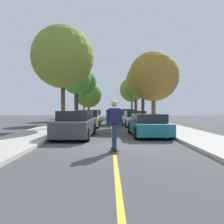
% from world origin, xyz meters
% --- Properties ---
extents(ground, '(80.00, 80.00, 0.00)m').
position_xyz_m(ground, '(0.00, 0.00, 0.00)').
color(ground, '#424244').
extents(sidewalk_left, '(2.60, 56.00, 0.14)m').
position_xyz_m(sidewalk_left, '(-4.34, 0.00, 0.07)').
color(sidewalk_left, '#ADA89E').
rests_on(sidewalk_left, ground).
extents(sidewalk_right, '(2.60, 56.00, 0.14)m').
position_xyz_m(sidewalk_right, '(4.34, 0.00, 0.07)').
color(sidewalk_right, '#ADA89E').
rests_on(sidewalk_right, ground).
extents(center_line, '(0.12, 39.20, 0.01)m').
position_xyz_m(center_line, '(0.00, 4.00, 0.00)').
color(center_line, gold).
rests_on(center_line, ground).
extents(parked_car_left_nearest, '(1.94, 4.50, 1.42)m').
position_xyz_m(parked_car_left_nearest, '(-1.98, 2.78, 0.70)').
color(parked_car_left_nearest, '#38383D').
rests_on(parked_car_left_nearest, ground).
extents(parked_car_left_near, '(2.04, 4.37, 1.41)m').
position_xyz_m(parked_car_left_near, '(-1.99, 9.53, 0.68)').
color(parked_car_left_near, '#BCAD89').
rests_on(parked_car_left_near, ground).
extents(parked_car_left_far, '(1.97, 4.46, 1.37)m').
position_xyz_m(parked_car_left_far, '(-1.98, 16.65, 0.66)').
color(parked_car_left_far, white).
rests_on(parked_car_left_far, ground).
extents(parked_car_right_nearest, '(2.01, 4.43, 1.25)m').
position_xyz_m(parked_car_right_nearest, '(1.98, 3.38, 0.62)').
color(parked_car_right_nearest, '#196066').
rests_on(parked_car_right_nearest, ground).
extents(parked_car_right_near, '(2.03, 4.23, 1.33)m').
position_xyz_m(parked_car_right_near, '(1.98, 10.28, 0.66)').
color(parked_car_right_near, white).
rests_on(parked_car_right_near, ground).
extents(parked_car_right_far, '(2.02, 4.11, 1.43)m').
position_xyz_m(parked_car_right_far, '(1.98, 16.08, 0.69)').
color(parked_car_right_far, maroon).
rests_on(parked_car_right_far, ground).
extents(parked_car_right_farthest, '(1.98, 4.41, 1.44)m').
position_xyz_m(parked_car_right_farthest, '(1.98, 22.52, 0.71)').
color(parked_car_right_farthest, navy).
rests_on(parked_car_right_farthest, ground).
extents(street_tree_left_nearest, '(4.62, 4.62, 7.52)m').
position_xyz_m(street_tree_left_nearest, '(-3.66, 7.57, 5.34)').
color(street_tree_left_nearest, '#4C3823').
rests_on(street_tree_left_nearest, sidewalk_left).
extents(street_tree_left_near, '(3.09, 3.09, 5.98)m').
position_xyz_m(street_tree_left_near, '(-3.66, 14.37, 4.52)').
color(street_tree_left_near, '#3D2D1E').
rests_on(street_tree_left_near, sidewalk_left).
extents(street_tree_left_far, '(3.32, 3.32, 6.60)m').
position_xyz_m(street_tree_left_far, '(-3.66, 21.20, 5.06)').
color(street_tree_left_far, brown).
rests_on(street_tree_left_far, sidewalk_left).
extents(street_tree_left_farthest, '(4.28, 4.28, 5.78)m').
position_xyz_m(street_tree_left_farthest, '(-3.66, 28.04, 3.77)').
color(street_tree_left_farthest, brown).
rests_on(street_tree_left_farthest, sidewalk_left).
extents(street_tree_right_nearest, '(4.35, 4.35, 6.37)m').
position_xyz_m(street_tree_right_nearest, '(3.66, 10.45, 4.33)').
color(street_tree_right_nearest, brown).
rests_on(street_tree_right_nearest, sidewalk_right).
extents(street_tree_right_near, '(3.88, 3.88, 6.60)m').
position_xyz_m(street_tree_right_near, '(3.66, 16.84, 4.77)').
color(street_tree_right_near, '#3D2D1E').
rests_on(street_tree_right_near, sidewalk_right).
extents(street_tree_right_far, '(3.18, 3.18, 5.83)m').
position_xyz_m(street_tree_right_far, '(3.66, 23.91, 4.33)').
color(street_tree_right_far, '#4C3823').
rests_on(street_tree_right_far, sidewalk_right).
extents(street_tree_right_farthest, '(4.21, 4.21, 6.71)m').
position_xyz_m(street_tree_right_farthest, '(3.66, 29.96, 4.74)').
color(street_tree_right_farthest, '#4C3823').
rests_on(street_tree_right_farthest, sidewalk_right).
extents(streetlamp, '(0.36, 0.24, 5.91)m').
position_xyz_m(streetlamp, '(-3.73, 8.51, 3.50)').
color(streetlamp, '#38383D').
rests_on(streetlamp, sidewalk_left).
extents(skateboard, '(0.28, 0.85, 0.10)m').
position_xyz_m(skateboard, '(-0.01, -1.32, 0.09)').
color(skateboard, black).
rests_on(skateboard, ground).
extents(skateboarder, '(0.58, 0.71, 1.74)m').
position_xyz_m(skateboarder, '(-0.00, -1.35, 1.09)').
color(skateboarder, black).
rests_on(skateboarder, skateboard).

